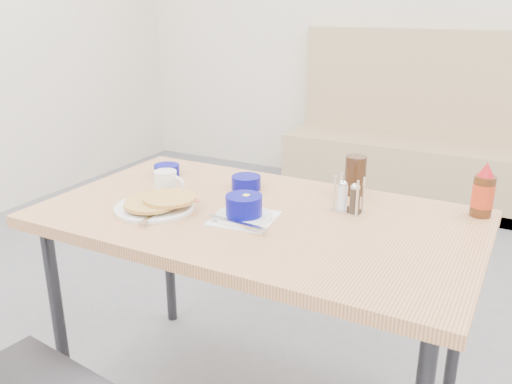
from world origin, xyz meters
The scene contains 12 objects.
wall_back centered at (0.00, 2.97, 1.40)m, with size 5.00×0.06×2.80m, color beige.
booth_bench centered at (0.00, 2.78, 0.35)m, with size 1.90×0.56×1.22m.
dining_table centered at (0.00, 0.25, 0.70)m, with size 1.40×0.80×0.76m.
pancake_plate centered at (-0.31, 0.13, 0.78)m, with size 0.27×0.28×0.05m.
coffee_mug centered at (-0.36, 0.25, 0.81)m, with size 0.12×0.08×0.09m.
grits_setting centered at (-0.01, 0.19, 0.79)m, with size 0.23×0.21×0.08m.
creamer_bowl centered at (-0.50, 0.44, 0.78)m, with size 0.10×0.10×0.04m.
butter_bowl centered at (-0.15, 0.45, 0.78)m, with size 0.11×0.11×0.05m.
amber_tumbler centered at (0.22, 0.58, 0.83)m, with size 0.07×0.07×0.14m, color #311D0F.
condiment_caddy centered at (0.25, 0.41, 0.80)m, with size 0.11×0.08×0.12m.
syrup_bottle centered at (0.64, 0.57, 0.84)m, with size 0.07×0.07×0.18m.
sugar_wrapper centered at (-0.24, 0.25, 0.76)m, with size 0.04×0.02×0.00m, color #DF524A.
Camera 1 is at (0.76, -1.19, 1.41)m, focal length 38.00 mm.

